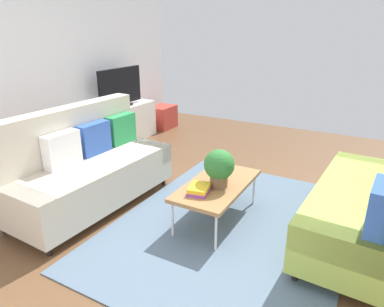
{
  "coord_description": "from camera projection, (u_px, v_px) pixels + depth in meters",
  "views": [
    {
      "loc": [
        -3.0,
        -1.43,
        1.94
      ],
      "look_at": [
        0.05,
        0.26,
        0.65
      ],
      "focal_mm": 32.57,
      "sensor_mm": 36.0,
      "label": 1
    }
  ],
  "objects": [
    {
      "name": "potted_plant",
      "position": [
        219.0,
        167.0,
        3.42
      ],
      "size": [
        0.3,
        0.3,
        0.39
      ],
      "color": "brown",
      "rests_on": "coffee_table"
    },
    {
      "name": "couch_beige",
      "position": [
        87.0,
        167.0,
        3.88
      ],
      "size": [
        1.93,
        0.92,
        1.1
      ],
      "rotation": [
        0.0,
        0.0,
        3.1
      ],
      "color": "beige",
      "rests_on": "ground_plane"
    },
    {
      "name": "table_book_1",
      "position": [
        199.0,
        188.0,
        3.34
      ],
      "size": [
        0.27,
        0.23,
        0.04
      ],
      "primitive_type": "cube",
      "rotation": [
        0.0,
        0.0,
        0.22
      ],
      "color": "gold",
      "rests_on": "table_book_0"
    },
    {
      "name": "bottle_1",
      "position": [
        110.0,
        105.0,
        5.62
      ],
      "size": [
        0.06,
        0.06,
        0.17
      ],
      "primitive_type": "cylinder",
      "color": "orange",
      "rests_on": "tv_console"
    },
    {
      "name": "tv_console",
      "position": [
        122.0,
        125.0,
        6.02
      ],
      "size": [
        1.4,
        0.44,
        0.64
      ],
      "primitive_type": "cube",
      "color": "silver",
      "rests_on": "ground_plane"
    },
    {
      "name": "coffee_table",
      "position": [
        217.0,
        186.0,
        3.57
      ],
      "size": [
        1.1,
        0.56,
        0.42
      ],
      "color": "#9E7042",
      "rests_on": "ground_plane"
    },
    {
      "name": "wall_far",
      "position": [
        22.0,
        65.0,
        4.56
      ],
      "size": [
        6.4,
        0.12,
        2.9
      ],
      "primitive_type": "cube",
      "color": "silver",
      "rests_on": "ground_plane"
    },
    {
      "name": "storage_trunk",
      "position": [
        162.0,
        117.0,
        6.91
      ],
      "size": [
        0.52,
        0.4,
        0.44
      ],
      "primitive_type": "cube",
      "color": "#B2382D",
      "rests_on": "ground_plane"
    },
    {
      "name": "table_book_0",
      "position": [
        199.0,
        191.0,
        3.36
      ],
      "size": [
        0.27,
        0.22,
        0.03
      ],
      "primitive_type": "cube",
      "rotation": [
        0.0,
        0.0,
        0.19
      ],
      "color": "purple",
      "rests_on": "coffee_table"
    },
    {
      "name": "area_rug",
      "position": [
        232.0,
        226.0,
        3.57
      ],
      "size": [
        2.9,
        2.2,
        0.01
      ],
      "primitive_type": "cube",
      "color": "slate",
      "rests_on": "ground_plane"
    },
    {
      "name": "couch_green",
      "position": [
        373.0,
        202.0,
        3.13
      ],
      "size": [
        1.94,
        0.94,
        1.1
      ],
      "rotation": [
        0.0,
        0.0,
        -0.06
      ],
      "color": "#A3BC4C",
      "rests_on": "ground_plane"
    },
    {
      "name": "tv",
      "position": [
        120.0,
        88.0,
        5.8
      ],
      "size": [
        1.0,
        0.2,
        0.64
      ],
      "color": "black",
      "rests_on": "tv_console"
    },
    {
      "name": "bottle_2",
      "position": [
        115.0,
        103.0,
        5.7
      ],
      "size": [
        0.06,
        0.06,
        0.18
      ],
      "primitive_type": "cylinder",
      "color": "red",
      "rests_on": "tv_console"
    },
    {
      "name": "bottle_0",
      "position": [
        106.0,
        105.0,
        5.53
      ],
      "size": [
        0.05,
        0.05,
        0.2
      ],
      "primitive_type": "cylinder",
      "color": "#3F8C4C",
      "rests_on": "tv_console"
    },
    {
      "name": "vase_0",
      "position": [
        94.0,
        109.0,
        5.44
      ],
      "size": [
        0.12,
        0.12,
        0.12
      ],
      "primitive_type": "cylinder",
      "color": "silver",
      "rests_on": "tv_console"
    },
    {
      "name": "ground_plane",
      "position": [
        211.0,
        215.0,
        3.79
      ],
      "size": [
        7.68,
        7.68,
        0.0
      ],
      "primitive_type": "plane",
      "color": "brown"
    }
  ]
}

